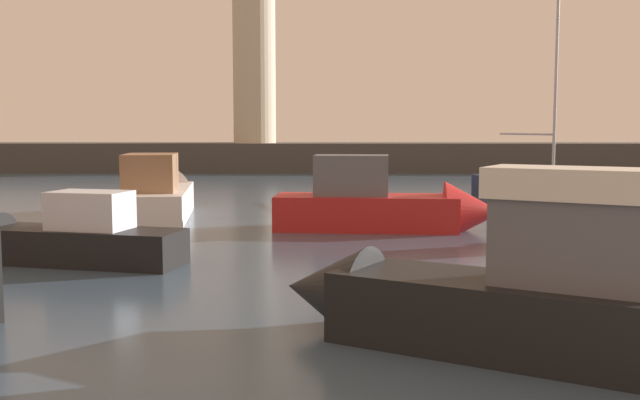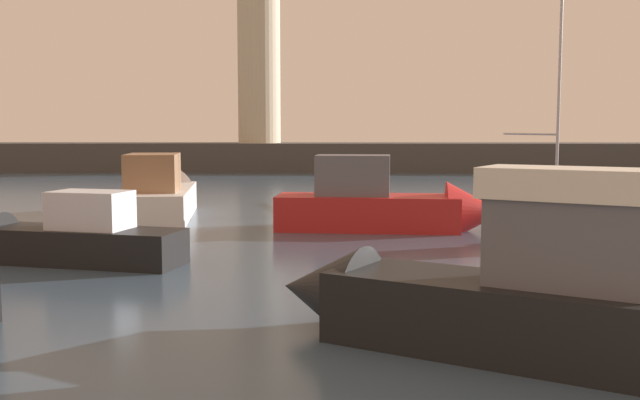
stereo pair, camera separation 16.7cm
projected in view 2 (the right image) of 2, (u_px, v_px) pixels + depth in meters
ground_plane at (314, 211)px, 27.11m from camera, size 220.00×220.00×0.00m
breakwater at (324, 157)px, 52.17m from camera, size 88.36×4.99×2.03m
lighthouse at (259, 37)px, 51.43m from camera, size 3.02×3.02×15.80m
motorboat_0 at (57, 238)px, 16.71m from camera, size 5.84×2.64×1.90m
motorboat_3 at (395, 206)px, 21.99m from camera, size 6.94×2.41×2.60m
motorboat_5 at (161, 195)px, 26.00m from camera, size 3.21×8.10×2.77m
motorboat_6 at (476, 293)px, 10.06m from camera, size 6.16×4.38×2.77m
sailboat_moored at (545, 191)px, 29.73m from camera, size 4.35×8.32×11.33m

